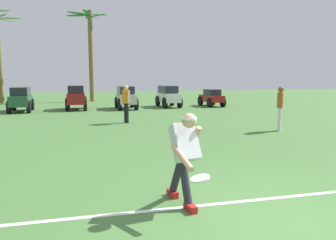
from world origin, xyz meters
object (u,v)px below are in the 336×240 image
(frisbee_in_flight, at_px, (200,178))
(parked_car_slot_d, at_px, (76,97))
(palm_tree_far_right, at_px, (90,48))
(parked_car_slot_g, at_px, (212,97))
(teammate_midfield, at_px, (126,100))
(parked_car_slot_f, at_px, (168,96))
(frisbee_thrower, at_px, (184,154))
(parked_car_slot_c, at_px, (21,98))
(parked_car_slot_e, at_px, (126,97))
(teammate_near_sideline, at_px, (280,104))

(frisbee_in_flight, xyz_separation_m, parked_car_slot_d, (-1.01, 16.31, 0.06))
(palm_tree_far_right, bearing_deg, parked_car_slot_g, -43.00)
(teammate_midfield, xyz_separation_m, parked_car_slot_f, (3.82, 6.54, -0.22))
(frisbee_thrower, relative_size, parked_car_slot_f, 0.58)
(parked_car_slot_c, bearing_deg, parked_car_slot_f, 2.43)
(parked_car_slot_c, bearing_deg, parked_car_slot_g, 0.18)
(frisbee_thrower, relative_size, parked_car_slot_e, 0.57)
(parked_car_slot_c, distance_m, palm_tree_far_right, 8.65)
(parked_car_slot_e, bearing_deg, frisbee_thrower, -96.57)
(parked_car_slot_d, bearing_deg, parked_car_slot_e, -6.87)
(parked_car_slot_d, height_order, palm_tree_far_right, palm_tree_far_right)
(frisbee_in_flight, bearing_deg, parked_car_slot_c, 103.83)
(parked_car_slot_e, relative_size, parked_car_slot_g, 1.11)
(parked_car_slot_g, bearing_deg, parked_car_slot_d, 178.35)
(frisbee_thrower, distance_m, parked_car_slot_c, 15.71)
(frisbee_thrower, bearing_deg, teammate_near_sideline, 44.50)
(teammate_near_sideline, bearing_deg, parked_car_slot_e, 111.35)
(frisbee_thrower, bearing_deg, parked_car_slot_f, 73.77)
(parked_car_slot_c, bearing_deg, parked_car_slot_d, 5.46)
(frisbee_thrower, distance_m, parked_car_slot_d, 15.50)
(parked_car_slot_d, xyz_separation_m, parked_car_slot_g, (8.50, -0.24, -0.18))
(teammate_near_sideline, bearing_deg, frisbee_thrower, -135.50)
(teammate_near_sideline, xyz_separation_m, palm_tree_far_right, (-5.31, 16.47, 3.18))
(frisbee_thrower, bearing_deg, teammate_midfield, 85.50)
(frisbee_in_flight, height_order, parked_car_slot_d, parked_car_slot_d)
(parked_car_slot_c, height_order, parked_car_slot_g, parked_car_slot_c)
(parked_car_slot_c, bearing_deg, frisbee_thrower, -75.06)
(teammate_midfield, distance_m, parked_car_slot_c, 7.80)
(parked_car_slot_c, bearing_deg, palm_tree_far_right, 57.56)
(frisbee_thrower, xyz_separation_m, parked_car_slot_d, (-1.11, 15.46, -0.05))
(teammate_near_sideline, xyz_separation_m, parked_car_slot_d, (-6.64, 10.03, -0.20))
(teammate_near_sideline, distance_m, teammate_midfield, 6.00)
(parked_car_slot_g, bearing_deg, palm_tree_far_right, 137.00)
(teammate_midfield, height_order, parked_car_slot_e, teammate_midfield)
(teammate_midfield, height_order, parked_car_slot_c, teammate_midfield)
(parked_car_slot_e, distance_m, parked_car_slot_f, 2.82)
(parked_car_slot_e, bearing_deg, teammate_near_sideline, -68.65)
(parked_car_slot_c, bearing_deg, parked_car_slot_e, -0.62)
(frisbee_thrower, bearing_deg, parked_car_slot_e, 83.43)
(parked_car_slot_c, xyz_separation_m, parked_car_slot_f, (8.58, 0.36, 0.00))
(frisbee_thrower, xyz_separation_m, parked_car_slot_f, (4.53, 15.55, -0.07))
(frisbee_in_flight, relative_size, parked_car_slot_g, 0.12)
(parked_car_slot_f, bearing_deg, frisbee_thrower, -106.23)
(parked_car_slot_c, distance_m, parked_car_slot_e, 5.79)
(frisbee_in_flight, bearing_deg, parked_car_slot_g, 65.01)
(parked_car_slot_g, bearing_deg, parked_car_slot_f, 173.46)
(teammate_midfield, relative_size, parked_car_slot_c, 0.65)
(parked_car_slot_g, relative_size, palm_tree_far_right, 0.32)
(teammate_near_sideline, height_order, parked_car_slot_c, teammate_near_sideline)
(frisbee_in_flight, relative_size, teammate_midfield, 0.17)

